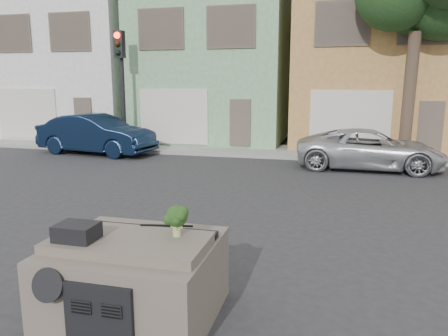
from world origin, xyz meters
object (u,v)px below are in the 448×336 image
at_px(broccoli, 177,220).
at_px(traffic_signal, 122,92).
at_px(silver_pickup, 369,169).
at_px(navy_sedan, 98,154).

bearing_deg(broccoli, traffic_signal, 119.52).
distance_m(silver_pickup, traffic_signal, 10.54).
bearing_deg(traffic_signal, silver_pickup, -8.93).
xyz_separation_m(navy_sedan, traffic_signal, (0.73, 1.04, 2.55)).
bearing_deg(traffic_signal, broccoli, -60.48).
bearing_deg(navy_sedan, traffic_signal, -26.90).
distance_m(navy_sedan, traffic_signal, 2.85).
distance_m(silver_pickup, broccoli, 11.34).
height_order(navy_sedan, broccoli, broccoli).
bearing_deg(silver_pickup, traffic_signal, 82.89).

